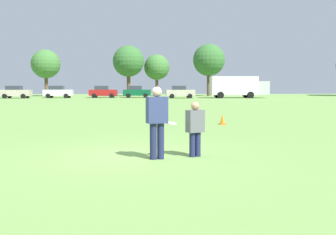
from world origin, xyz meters
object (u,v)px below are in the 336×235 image
(player_thrower, at_px, (157,119))
(player_defender, at_px, (195,126))
(parked_car_near_right, at_px, (180,92))
(parked_car_mid_left, at_px, (58,92))
(box_truck, at_px, (238,86))
(frisbee, at_px, (171,123))
(parked_car_mid_right, at_px, (137,92))
(parked_car_center, at_px, (103,92))
(parked_car_near_left, at_px, (16,92))
(traffic_cone, at_px, (223,120))

(player_thrower, distance_m, player_defender, 1.06)
(player_thrower, xyz_separation_m, parked_car_near_right, (4.04, 46.18, -0.10))
(parked_car_mid_left, bearing_deg, box_truck, -3.28)
(player_defender, distance_m, frisbee, 0.65)
(parked_car_mid_right, xyz_separation_m, parked_car_near_right, (6.48, -2.57, 0.00))
(player_defender, relative_size, parked_car_center, 0.34)
(parked_car_center, distance_m, parked_car_near_right, 11.86)
(player_thrower, height_order, frisbee, player_thrower)
(parked_car_near_left, bearing_deg, box_truck, -0.61)
(parked_car_center, xyz_separation_m, parked_car_mid_right, (5.11, 0.07, 0.00))
(player_thrower, height_order, parked_car_mid_left, player_thrower)
(player_defender, xyz_separation_m, box_truck, (11.67, 46.13, 0.95))
(player_thrower, distance_m, frisbee, 0.42)
(player_defender, bearing_deg, parked_car_mid_left, 107.63)
(parked_car_near_right, distance_m, box_truck, 8.66)
(traffic_cone, distance_m, parked_car_mid_left, 43.18)
(player_thrower, relative_size, traffic_cone, 3.80)
(parked_car_center, height_order, parked_car_near_right, same)
(frisbee, relative_size, traffic_cone, 0.57)
(parked_car_mid_left, relative_size, parked_car_center, 1.00)
(parked_car_center, bearing_deg, frisbee, -80.73)
(parked_car_near_left, distance_m, parked_car_mid_left, 5.95)
(parked_car_near_left, height_order, box_truck, box_truck)
(player_defender, height_order, parked_car_near_right, parked_car_near_right)
(traffic_cone, xyz_separation_m, parked_car_near_left, (-23.24, 38.31, 0.69))
(traffic_cone, bearing_deg, box_truck, 76.08)
(parked_car_mid_right, bearing_deg, traffic_cone, -81.96)
(player_thrower, xyz_separation_m, parked_car_center, (-7.55, 48.68, -0.10))
(parked_car_near_left, distance_m, box_truck, 32.66)
(frisbee, bearing_deg, player_thrower, -157.39)
(parked_car_mid_left, bearing_deg, parked_car_near_right, -5.58)
(player_defender, relative_size, parked_car_mid_left, 0.34)
(frisbee, bearing_deg, box_truck, 75.12)
(parked_car_near_right, bearing_deg, parked_car_mid_right, 158.39)
(parked_car_near_right, bearing_deg, player_defender, -93.80)
(frisbee, distance_m, traffic_cone, 8.81)
(frisbee, relative_size, parked_car_mid_left, 0.06)
(player_defender, height_order, parked_car_mid_right, parked_car_mid_right)
(player_defender, distance_m, box_truck, 47.59)
(player_defender, distance_m, parked_car_mid_right, 48.58)
(box_truck, bearing_deg, parked_car_near_right, -178.40)
(box_truck, bearing_deg, player_thrower, -105.26)
(parked_car_center, xyz_separation_m, parked_car_near_right, (11.59, -2.50, 0.00))
(parked_car_center, bearing_deg, traffic_cone, -74.96)
(parked_car_mid_right, bearing_deg, parked_car_near_right, -21.61)
(player_defender, xyz_separation_m, parked_car_mid_right, (-3.44, 48.45, 0.13))
(parked_car_mid_left, height_order, parked_car_mid_right, same)
(frisbee, height_order, parked_car_near_left, parked_car_near_left)
(parked_car_mid_right, height_order, parked_car_near_right, same)
(frisbee, distance_m, parked_car_center, 49.17)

